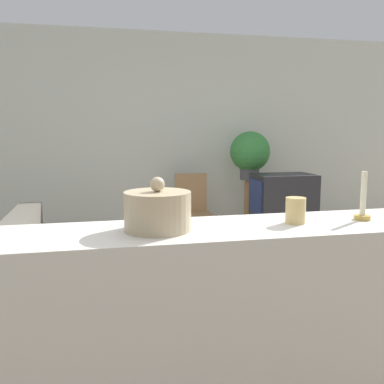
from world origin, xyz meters
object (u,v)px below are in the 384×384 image
object	(u,v)px
couch	(66,281)
potted_plant	(250,153)
television	(283,196)
decorative_bowl	(158,211)
wooden_chair	(193,209)

from	to	relation	value
couch	potted_plant	xyz separation A→B (m)	(2.16, 1.70, 0.91)
couch	television	distance (m)	2.62
decorative_bowl	potted_plant	bearing A→B (deg)	64.50
couch	wooden_chair	size ratio (longest dim) A/B	1.81
couch	decorative_bowl	bearing A→B (deg)	-74.52
wooden_chair	potted_plant	bearing A→B (deg)	9.11
potted_plant	decorative_bowl	bearing A→B (deg)	-115.50
couch	decorative_bowl	size ratio (longest dim) A/B	6.57
couch	wooden_chair	bearing A→B (deg)	48.62
potted_plant	decorative_bowl	world-z (taller)	potted_plant
television	potted_plant	bearing A→B (deg)	106.18
couch	decorative_bowl	world-z (taller)	decorative_bowl
couch	decorative_bowl	xyz separation A→B (m)	(0.49, -1.79, 0.88)
decorative_bowl	wooden_chair	bearing A→B (deg)	75.06
wooden_chair	decorative_bowl	bearing A→B (deg)	-104.94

